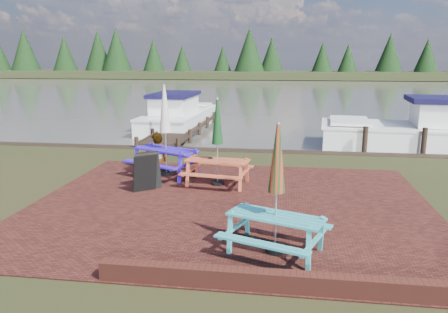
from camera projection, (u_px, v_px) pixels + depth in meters
name	position (u px, v px, depth m)	size (l,w,h in m)	color
ground	(224.00, 221.00, 8.93)	(120.00, 120.00, 0.00)	black
paving	(230.00, 205.00, 9.89)	(9.00, 7.50, 0.02)	#331410
brick_wall	(348.00, 280.00, 6.27)	(6.21, 1.79, 0.30)	#4C1E16
water	(275.00, 91.00, 44.65)	(120.00, 60.00, 0.02)	#424139
far_treeline	(281.00, 58.00, 71.93)	(120.00, 10.00, 8.10)	black
picnic_table_teal	(276.00, 210.00, 7.32)	(2.01, 1.90, 2.23)	teal
picnic_table_red	(217.00, 156.00, 11.31)	(1.82, 1.67, 2.26)	#BC4E30
picnic_table_blue	(166.00, 145.00, 12.26)	(2.34, 2.24, 2.54)	#3018B6
chalkboard	(147.00, 172.00, 10.90)	(0.61, 0.86, 0.95)	black
jetty	(184.00, 127.00, 20.27)	(1.76, 9.08, 1.00)	black
boat_jetty	(179.00, 117.00, 21.72)	(2.65, 7.03, 2.01)	white
boat_near	(438.00, 134.00, 16.54)	(8.47, 3.55, 2.23)	white
person	(156.00, 133.00, 13.79)	(0.69, 0.45, 1.88)	gray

